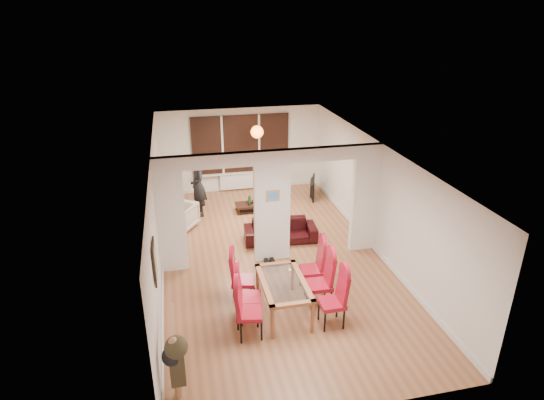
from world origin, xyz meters
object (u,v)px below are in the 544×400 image
object	(u,v)px
dining_chair_rc	(312,266)
person	(198,186)
dining_chair_ra	(332,299)
dining_table	(283,297)
dining_chair_la	(249,309)
armchair	(181,216)
dining_chair_lc	(243,277)
bottle	(249,200)
dining_chair_rb	(319,281)
sofa	(280,231)
television	(310,188)
coffee_table	(253,207)
bowl	(250,202)
dining_chair_lb	(249,294)

from	to	relation	value
dining_chair_rc	person	distance (m)	4.66
dining_chair_ra	dining_chair_rc	bearing A→B (deg)	91.03
dining_table	dining_chair_la	world-z (taller)	dining_chair_la
armchair	dining_chair_lc	bearing A→B (deg)	-39.15
armchair	bottle	size ratio (longest dim) A/B	2.45
dining_chair_rc	dining_chair_rb	bearing A→B (deg)	-87.50
sofa	television	bearing A→B (deg)	63.55
dining_chair_rc	armchair	bearing A→B (deg)	130.28
dining_table	dining_chair_ra	xyz separation A→B (m)	(0.77, -0.53, 0.20)
dining_table	dining_chair_rc	size ratio (longest dim) A/B	1.34
dining_chair_lc	dining_chair_rb	bearing A→B (deg)	-5.89
television	dining_chair_lc	bearing A→B (deg)	167.48
television	coffee_table	distance (m)	2.03
dining_chair_rb	dining_chair_rc	world-z (taller)	dining_chair_rb
television	bowl	distance (m)	2.07
bowl	dining_table	bearing A→B (deg)	-92.45
armchair	coffee_table	size ratio (longest dim) A/B	0.76
armchair	bottle	distance (m)	2.01
person	bowl	bearing A→B (deg)	79.68
dining_chair_ra	coffee_table	distance (m)	5.33
dining_chair_ra	sofa	size ratio (longest dim) A/B	0.61
dining_chair_rb	bottle	distance (m)	4.63
dining_chair_lc	sofa	xyz separation A→B (m)	(1.30, 2.33, -0.29)
dining_table	dining_chair_lc	xyz separation A→B (m)	(-0.67, 0.54, 0.21)
sofa	bowl	world-z (taller)	sofa
dining_table	bottle	world-z (taller)	dining_table
dining_chair_la	coffee_table	bearing A→B (deg)	90.82
television	coffee_table	xyz separation A→B (m)	(-1.90, -0.69, -0.18)
dining_chair_rb	coffee_table	distance (m)	4.75
dining_chair_rb	armchair	world-z (taller)	dining_chair_rb
dining_chair_lc	sofa	distance (m)	2.68
coffee_table	dining_table	bearing A→B (deg)	-93.38
armchair	dining_chair_rb	bearing A→B (deg)	-24.61
dining_chair_la	dining_chair_lc	world-z (taller)	dining_chair_la
dining_chair_lb	dining_chair_ra	size ratio (longest dim) A/B	1.00
dining_chair_rc	person	bearing A→B (deg)	119.51
dining_chair_lc	dining_table	bearing A→B (deg)	-25.53
dining_chair_la	bottle	xyz separation A→B (m)	(0.90, 5.16, -0.17)
armchair	bowl	distance (m)	2.11
dining_chair_rc	dining_chair_ra	bearing A→B (deg)	-84.23
bottle	coffee_table	bearing A→B (deg)	42.71
dining_chair_ra	dining_chair_rb	world-z (taller)	dining_chair_rb
dining_chair_lc	bottle	size ratio (longest dim) A/B	3.61
person	coffee_table	distance (m)	1.69
dining_table	bottle	bearing A→B (deg)	88.02
dining_chair_ra	television	bearing A→B (deg)	76.43
dining_chair_rb	dining_chair_rc	distance (m)	0.57
dining_chair_lb	dining_chair_rb	distance (m)	1.39
coffee_table	bowl	size ratio (longest dim) A/B	4.99
dining_chair_lc	armchair	world-z (taller)	dining_chair_lc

